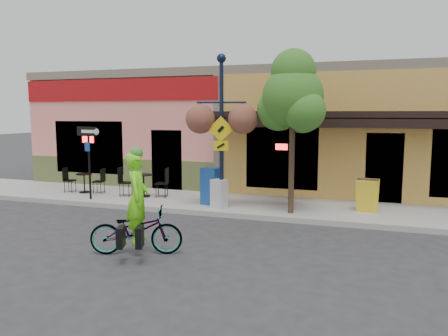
% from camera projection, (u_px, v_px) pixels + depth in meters
% --- Properties ---
extents(ground, '(90.00, 90.00, 0.00)m').
position_uv_depth(ground, '(212.00, 221.00, 11.78)').
color(ground, '#2D2D30').
rests_on(ground, ground).
extents(sidewalk, '(24.00, 3.00, 0.15)m').
position_uv_depth(sidewalk, '(234.00, 204.00, 13.65)').
color(sidewalk, '#9E9B93').
rests_on(sidewalk, ground).
extents(curb, '(24.00, 0.12, 0.15)m').
position_uv_depth(curb, '(219.00, 214.00, 12.28)').
color(curb, '#A8A59E').
rests_on(curb, ground).
extents(building, '(18.20, 8.20, 4.50)m').
position_uv_depth(building, '(273.00, 129.00, 18.55)').
color(building, '#F7847A').
rests_on(building, ground).
extents(bicycle, '(2.01, 1.27, 1.00)m').
position_uv_depth(bicycle, '(136.00, 230.00, 8.99)').
color(bicycle, maroon).
rests_on(bicycle, ground).
extents(cyclist_rider, '(0.65, 0.79, 1.87)m').
position_uv_depth(cyclist_rider, '(138.00, 210.00, 8.92)').
color(cyclist_rider, '#75FE1A').
rests_on(cyclist_rider, ground).
extents(lamp_post, '(1.49, 0.83, 4.42)m').
position_uv_depth(lamp_post, '(221.00, 132.00, 12.45)').
color(lamp_post, '#101832').
rests_on(lamp_post, sidewalk).
extents(one_way_sign, '(0.91, 0.40, 2.33)m').
position_uv_depth(one_way_sign, '(89.00, 163.00, 13.91)').
color(one_way_sign, black).
rests_on(one_way_sign, sidewalk).
extents(cafe_set_left, '(1.53, 0.92, 0.87)m').
position_uv_depth(cafe_set_left, '(84.00, 180.00, 15.16)').
color(cafe_set_left, black).
rests_on(cafe_set_left, sidewalk).
extents(cafe_set_right, '(1.76, 1.13, 0.98)m').
position_uv_depth(cafe_set_right, '(144.00, 182.00, 14.42)').
color(cafe_set_right, black).
rests_on(cafe_set_right, sidewalk).
extents(newspaper_box_blue, '(0.56, 0.52, 1.11)m').
position_uv_depth(newspaper_box_blue, '(211.00, 186.00, 13.23)').
color(newspaper_box_blue, '#194596').
rests_on(newspaper_box_blue, sidewalk).
extents(newspaper_box_grey, '(0.48, 0.45, 0.84)m').
position_uv_depth(newspaper_box_grey, '(219.00, 194.00, 12.69)').
color(newspaper_box_grey, silver).
rests_on(newspaper_box_grey, sidewalk).
extents(street_tree, '(2.23, 2.23, 4.52)m').
position_uv_depth(street_tree, '(292.00, 131.00, 11.84)').
color(street_tree, '#3D7A26').
rests_on(street_tree, sidewalk).
extents(sandwich_board, '(0.61, 0.49, 0.93)m').
position_uv_depth(sandwich_board, '(366.00, 196.00, 12.06)').
color(sandwich_board, yellow).
rests_on(sandwich_board, sidewalk).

